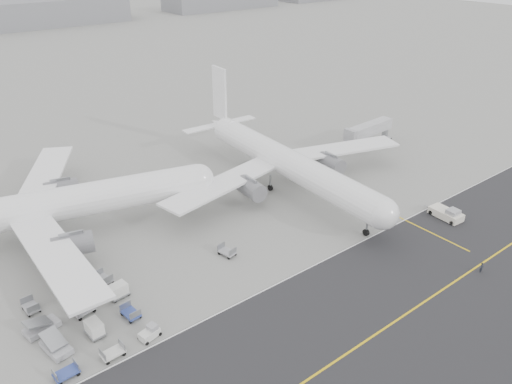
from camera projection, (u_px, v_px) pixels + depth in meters
ground at (268, 276)px, 74.93m from camera, size 700.00×700.00×0.00m
taxiway at (385, 328)px, 65.07m from camera, size 220.00×59.00×0.03m
horizon_buildings at (11, 29)px, 273.52m from camera, size 520.00×28.00×28.00m
airliner_a at (48, 206)px, 82.36m from camera, size 56.99×55.71×20.04m
airliner_b at (285, 161)px, 99.10m from camera, size 56.25×56.98×19.64m
pushback_tug at (447, 214)px, 90.01m from camera, size 3.20×7.84×2.22m
jet_bridge at (369, 130)px, 119.31m from camera, size 15.94×3.88×5.98m
gse_cluster at (89, 323)px, 65.91m from camera, size 21.77×25.35×2.15m
stray_dolly at (227, 255)px, 80.01m from camera, size 2.28×3.12×1.74m
ground_crew_a at (482, 268)px, 75.46m from camera, size 0.69×0.51×1.75m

